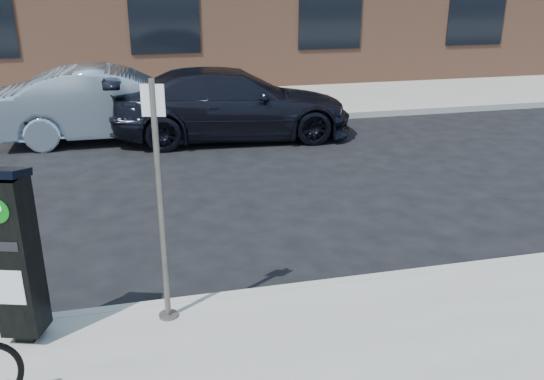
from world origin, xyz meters
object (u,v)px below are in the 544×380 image
object	(u,v)px
car_silver	(114,103)
car_dark	(232,104)
parking_kiosk	(15,254)
sign_pole	(161,207)

from	to	relation	value
car_silver	car_dark	size ratio (longest dim) A/B	0.91
parking_kiosk	sign_pole	world-z (taller)	sign_pole
parking_kiosk	car_silver	xyz separation A→B (m)	(0.72, 7.75, -0.24)
car_dark	parking_kiosk	bearing A→B (deg)	160.21
sign_pole	car_dark	size ratio (longest dim) A/B	0.46
car_silver	car_dark	bearing A→B (deg)	-101.72
sign_pole	car_dark	world-z (taller)	sign_pole
sign_pole	car_silver	size ratio (longest dim) A/B	0.50
parking_kiosk	car_silver	size ratio (longest dim) A/B	0.36
parking_kiosk	car_dark	distance (m)	7.93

